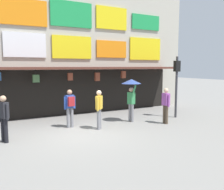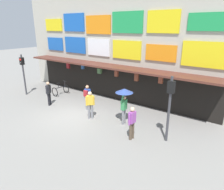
{
  "view_description": "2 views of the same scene",
  "coord_description": "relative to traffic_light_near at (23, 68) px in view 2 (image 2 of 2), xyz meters",
  "views": [
    {
      "loc": [
        -3.4,
        -9.03,
        2.69
      ],
      "look_at": [
        2.1,
        1.01,
        1.35
      ],
      "focal_mm": 39.42,
      "sensor_mm": 36.0,
      "label": 1
    },
    {
      "loc": [
        8.7,
        -7.9,
        5.26
      ],
      "look_at": [
        2.0,
        1.24,
        1.4
      ],
      "focal_mm": 32.63,
      "sensor_mm": 36.0,
      "label": 2
    }
  ],
  "objects": [
    {
      "name": "ground_plane",
      "position": [
        6.1,
        -0.59,
        -2.14
      ],
      "size": [
        80.0,
        80.0,
        0.0
      ],
      "primitive_type": "plane",
      "color": "gray"
    },
    {
      "name": "shopfront",
      "position": [
        6.1,
        3.98,
        1.82
      ],
      "size": [
        18.0,
        2.6,
        8.0
      ],
      "color": "#B2AD9E",
      "rests_on": "ground"
    },
    {
      "name": "traffic_light_near",
      "position": [
        0.0,
        0.0,
        0.0
      ],
      "size": [
        0.33,
        0.35,
        3.2
      ],
      "color": "#38383D",
      "rests_on": "ground"
    },
    {
      "name": "traffic_light_far",
      "position": [
        11.82,
        0.02,
        0.0
      ],
      "size": [
        0.31,
        0.34,
        3.2
      ],
      "color": "#38383D",
      "rests_on": "ground"
    },
    {
      "name": "bicycle_parked",
      "position": [
        2.27,
        1.63,
        -1.75
      ],
      "size": [
        0.77,
        1.19,
        1.05
      ],
      "color": "black",
      "rests_on": "ground"
    },
    {
      "name": "pedestrian_in_red",
      "position": [
        10.39,
        -0.84,
        -1.19
      ],
      "size": [
        0.25,
        0.53,
        1.68
      ],
      "color": "brown",
      "rests_on": "ground"
    },
    {
      "name": "pedestrian_with_umbrella",
      "position": [
        9.19,
        0.29,
        -0.5
      ],
      "size": [
        0.96,
        0.96,
        2.08
      ],
      "color": "gray",
      "rests_on": "ground"
    },
    {
      "name": "pedestrian_in_yellow",
      "position": [
        7.19,
        -0.26,
        -1.19
      ],
      "size": [
        0.4,
        0.42,
        1.68
      ],
      "color": "gray",
      "rests_on": "ground"
    },
    {
      "name": "pedestrian_in_black",
      "position": [
        6.19,
        0.58,
        -1.16
      ],
      "size": [
        0.53,
        0.37,
        1.68
      ],
      "color": "gray",
      "rests_on": "ground"
    },
    {
      "name": "pedestrian_in_green",
      "position": [
        3.44,
        -0.34,
        -1.19
      ],
      "size": [
        0.36,
        0.48,
        1.68
      ],
      "color": "black",
      "rests_on": "ground"
    }
  ]
}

